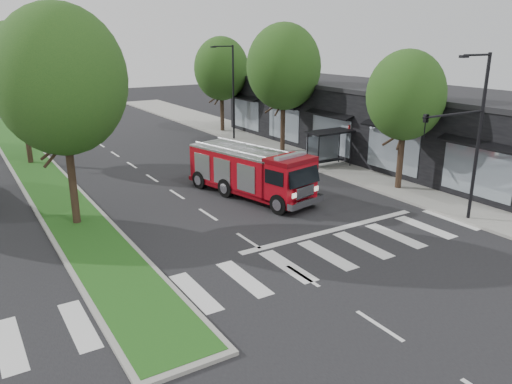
% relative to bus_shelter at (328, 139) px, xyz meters
% --- Properties ---
extents(ground, '(140.00, 140.00, 0.00)m').
position_rel_bus_shelter_xyz_m(ground, '(-11.20, -8.15, -2.04)').
color(ground, black).
rests_on(ground, ground).
extents(sidewalk_right, '(5.00, 80.00, 0.15)m').
position_rel_bus_shelter_xyz_m(sidewalk_right, '(1.30, 1.85, -1.96)').
color(sidewalk_right, gray).
rests_on(sidewalk_right, ground).
extents(median, '(3.00, 50.00, 0.15)m').
position_rel_bus_shelter_xyz_m(median, '(-17.20, 9.85, -1.96)').
color(median, gray).
rests_on(median, ground).
extents(storefront_row, '(8.00, 30.00, 5.00)m').
position_rel_bus_shelter_xyz_m(storefront_row, '(5.80, 1.85, 0.46)').
color(storefront_row, black).
rests_on(storefront_row, ground).
extents(bus_shelter, '(3.20, 1.60, 2.61)m').
position_rel_bus_shelter_xyz_m(bus_shelter, '(0.00, 0.00, 0.00)').
color(bus_shelter, black).
rests_on(bus_shelter, ground).
extents(tree_right_near, '(4.40, 4.40, 8.05)m').
position_rel_bus_shelter_xyz_m(tree_right_near, '(0.30, -6.15, 3.47)').
color(tree_right_near, black).
rests_on(tree_right_near, ground).
extents(tree_right_mid, '(5.60, 5.60, 9.72)m').
position_rel_bus_shelter_xyz_m(tree_right_mid, '(0.30, 5.85, 4.45)').
color(tree_right_mid, black).
rests_on(tree_right_mid, ground).
extents(tree_right_far, '(5.00, 5.00, 8.73)m').
position_rel_bus_shelter_xyz_m(tree_right_far, '(0.30, 15.85, 3.80)').
color(tree_right_far, black).
rests_on(tree_right_far, ground).
extents(tree_median_near, '(5.80, 5.80, 10.16)m').
position_rel_bus_shelter_xyz_m(tree_median_near, '(-17.20, -2.15, 4.77)').
color(tree_median_near, black).
rests_on(tree_median_near, ground).
extents(tree_median_far, '(5.60, 5.60, 9.72)m').
position_rel_bus_shelter_xyz_m(tree_median_far, '(-17.20, 11.85, 4.45)').
color(tree_median_far, black).
rests_on(tree_median_far, ground).
extents(streetlight_right_near, '(4.08, 0.22, 8.00)m').
position_rel_bus_shelter_xyz_m(streetlight_right_near, '(-1.59, -11.65, 2.63)').
color(streetlight_right_near, black).
rests_on(streetlight_right_near, ground).
extents(streetlight_right_far, '(2.11, 0.20, 8.00)m').
position_rel_bus_shelter_xyz_m(streetlight_right_far, '(-0.85, 11.85, 2.44)').
color(streetlight_right_far, black).
rests_on(streetlight_right_far, ground).
extents(fire_engine, '(4.29, 8.71, 2.90)m').
position_rel_bus_shelter_xyz_m(fire_engine, '(-7.72, -2.59, -0.65)').
color(fire_engine, '#62050C').
rests_on(fire_engine, ground).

